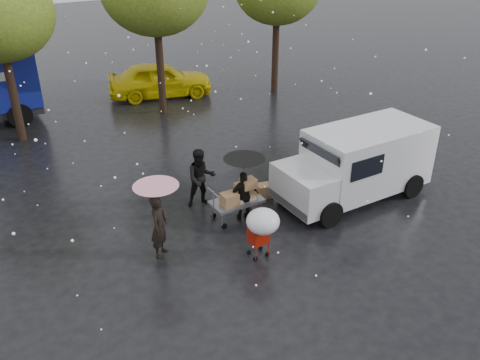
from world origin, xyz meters
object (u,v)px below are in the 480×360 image
shopping_cart (262,224)px  yellow_taxi (160,80)px  person_black (244,196)px  vendor_cart (239,195)px  person_pink (159,226)px  white_van (358,162)px

shopping_cart → yellow_taxi: 13.93m
person_black → vendor_cart: 0.16m
vendor_cart → person_pink: bearing=-168.9°
person_pink → white_van: (6.46, -0.22, 0.30)m
person_pink → shopping_cart: 2.62m
person_pink → shopping_cart: size_ratio=1.17×
vendor_cart → shopping_cart: 2.13m
person_black → yellow_taxi: yellow_taxi is taller
yellow_taxi → vendor_cart: bearing=-177.0°
white_van → yellow_taxi: bearing=96.0°
person_black → vendor_cart: (-0.08, 0.14, -0.03)m
person_pink → yellow_taxi: bearing=21.0°
shopping_cart → white_van: (4.33, 1.28, 0.10)m
white_van → yellow_taxi: white_van is taller
person_black → yellow_taxi: size_ratio=0.31×
person_black → shopping_cart: 2.02m
person_black → white_van: white_van is taller
yellow_taxi → shopping_cart: bearing=-177.5°
person_pink → person_black: 2.79m
yellow_taxi → person_pink: bearing=172.0°
vendor_cart → person_black: bearing=-59.8°
shopping_cart → yellow_taxi: (3.03, 13.60, -0.23)m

